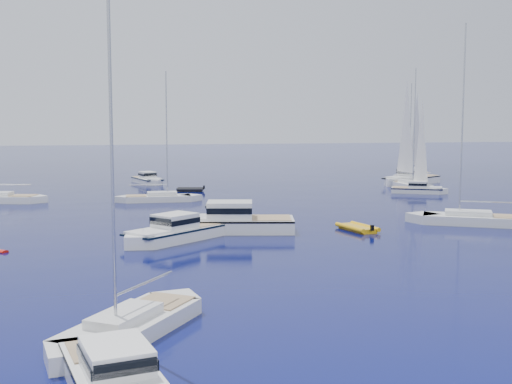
% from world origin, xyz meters
% --- Properties ---
extents(ground, '(400.00, 400.00, 0.00)m').
position_xyz_m(ground, '(0.00, 0.00, 0.00)').
color(ground, navy).
rests_on(ground, ground).
extents(motor_cruiser_left, '(9.45, 8.58, 2.57)m').
position_xyz_m(motor_cruiser_left, '(-9.40, 11.68, 0.00)').
color(motor_cruiser_left, white).
rests_on(motor_cruiser_left, ground).
extents(motor_cruiser_centre, '(12.33, 5.85, 3.11)m').
position_xyz_m(motor_cruiser_centre, '(-4.88, 14.88, 0.00)').
color(motor_cruiser_centre, white).
rests_on(motor_cruiser_centre, ground).
extents(motor_cruiser_far_r, '(7.43, 5.14, 1.89)m').
position_xyz_m(motor_cruiser_far_r, '(22.43, 37.43, 0.00)').
color(motor_cruiser_far_r, silver).
rests_on(motor_cruiser_far_r, ground).
extents(motor_cruiser_distant, '(11.31, 8.88, 2.94)m').
position_xyz_m(motor_cruiser_distant, '(26.21, 48.04, 0.00)').
color(motor_cruiser_distant, white).
rests_on(motor_cruiser_distant, ground).
extents(motor_cruiser_horizon, '(4.76, 8.40, 2.11)m').
position_xyz_m(motor_cruiser_horizon, '(-9.30, 56.64, 0.00)').
color(motor_cruiser_horizon, white).
rests_on(motor_cruiser_horizon, ground).
extents(sailboat_fore, '(8.36, 10.52, 15.86)m').
position_xyz_m(sailboat_fore, '(-12.89, -9.34, 0.00)').
color(sailboat_fore, silver).
rests_on(sailboat_fore, ground).
extents(sailboat_mid_r, '(12.04, 8.34, 17.60)m').
position_xyz_m(sailboat_mid_r, '(16.41, 14.18, 0.00)').
color(sailboat_mid_r, white).
rests_on(sailboat_mid_r, ground).
extents(sailboat_centre, '(9.99, 2.71, 14.64)m').
position_xyz_m(sailboat_centre, '(-9.08, 35.76, 0.00)').
color(sailboat_centre, silver).
rests_on(sailboat_centre, ground).
extents(sailboat_sails_r, '(3.75, 11.10, 16.02)m').
position_xyz_m(sailboat_sails_r, '(23.79, 43.28, 0.00)').
color(sailboat_sails_r, silver).
rests_on(sailboat_sails_r, ground).
extents(sailboat_sails_far, '(9.63, 8.28, 14.89)m').
position_xyz_m(sailboat_sails_far, '(30.87, 57.30, 0.00)').
color(sailboat_sails_far, white).
rests_on(sailboat_sails_far, ground).
extents(tender_yellow, '(3.08, 4.48, 0.95)m').
position_xyz_m(tender_yellow, '(5.57, 13.28, 0.00)').
color(tender_yellow, '#EEAC0E').
rests_on(tender_yellow, ground).
extents(tender_grey_far, '(3.79, 2.63, 0.95)m').
position_xyz_m(tender_grey_far, '(-4.59, 45.21, 0.00)').
color(tender_grey_far, black).
rests_on(tender_grey_far, ground).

